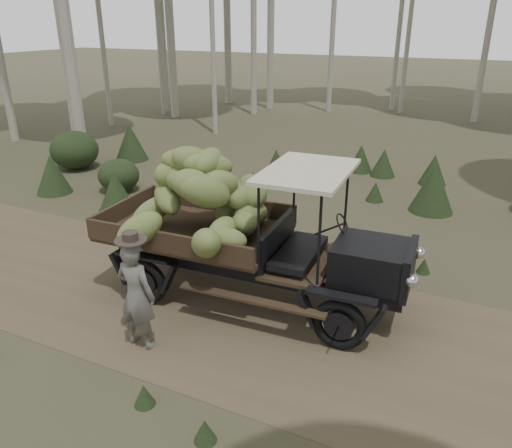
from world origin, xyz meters
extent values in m
plane|color=#473D2B|center=(0.00, 0.00, 0.00)|extent=(120.00, 120.00, 0.00)
cube|color=brown|center=(0.00, 0.00, 0.00)|extent=(70.00, 4.00, 0.01)
cube|color=black|center=(1.66, 0.68, 1.07)|extent=(1.12, 1.07, 0.59)
cube|color=black|center=(2.25, 0.71, 1.07)|extent=(0.16, 1.08, 0.66)
cube|color=black|center=(0.16, 0.61, 1.18)|extent=(0.16, 1.50, 0.59)
cube|color=#38281C|center=(-1.34, 0.54, 1.07)|extent=(3.09, 2.07, 0.09)
cube|color=#38281C|center=(-1.39, 1.50, 1.27)|extent=(3.00, 0.21, 0.34)
cube|color=#38281C|center=(-1.30, -0.43, 1.27)|extent=(3.00, 0.21, 0.34)
cube|color=#38281C|center=(-2.84, 0.46, 1.27)|extent=(0.16, 1.93, 0.34)
cube|color=beige|center=(0.62, 0.63, 2.38)|extent=(1.32, 1.88, 0.06)
cube|color=black|center=(-0.24, 1.00, 0.66)|extent=(4.93, 0.34, 0.19)
cube|color=black|center=(-0.20, 0.18, 0.66)|extent=(4.93, 0.34, 0.19)
torus|color=black|center=(1.40, 1.53, 0.41)|extent=(0.82, 0.19, 0.82)
torus|color=black|center=(1.49, -0.19, 0.41)|extent=(0.82, 0.19, 0.82)
torus|color=black|center=(-1.92, 1.37, 0.41)|extent=(0.82, 0.19, 0.82)
torus|color=black|center=(-1.84, -0.35, 0.41)|extent=(0.82, 0.19, 0.82)
sphere|color=beige|center=(2.31, 1.19, 1.13)|extent=(0.19, 0.19, 0.19)
sphere|color=beige|center=(2.36, 0.23, 1.13)|extent=(0.19, 0.19, 0.19)
ellipsoid|color=olive|center=(-0.49, 0.96, 1.39)|extent=(0.53, 0.98, 0.64)
ellipsoid|color=olive|center=(-1.74, 0.32, 1.69)|extent=(0.96, 0.93, 0.59)
ellipsoid|color=olive|center=(-0.86, 0.53, 2.02)|extent=(0.79, 0.89, 0.58)
ellipsoid|color=olive|center=(-1.36, 0.53, 2.27)|extent=(0.77, 0.52, 0.49)
ellipsoid|color=olive|center=(-0.55, 0.05, 1.41)|extent=(0.52, 0.87, 0.44)
ellipsoid|color=olive|center=(-0.56, 1.14, 1.74)|extent=(0.93, 1.05, 0.64)
ellipsoid|color=olive|center=(-1.14, 0.17, 2.07)|extent=(0.91, 0.90, 0.67)
ellipsoid|color=olive|center=(-1.60, 0.64, 2.27)|extent=(0.91, 0.73, 0.53)
ellipsoid|color=olive|center=(-0.40, 0.51, 1.40)|extent=(0.73, 0.90, 0.62)
ellipsoid|color=olive|center=(-0.64, 0.91, 1.69)|extent=(0.49, 0.92, 0.61)
ellipsoid|color=olive|center=(-0.94, 0.22, 1.97)|extent=(1.09, 1.08, 0.82)
ellipsoid|color=olive|center=(-1.11, 0.62, 2.27)|extent=(0.93, 0.98, 0.58)
ellipsoid|color=olive|center=(-0.95, 1.00, 1.30)|extent=(0.61, 0.85, 0.67)
ellipsoid|color=olive|center=(-1.25, 1.02, 1.75)|extent=(0.93, 0.91, 0.62)
ellipsoid|color=olive|center=(-1.82, 0.62, 2.02)|extent=(0.56, 0.86, 0.64)
ellipsoid|color=olive|center=(-1.10, 0.63, 2.34)|extent=(0.47, 0.78, 0.50)
ellipsoid|color=olive|center=(-2.10, 0.33, 1.40)|extent=(0.79, 0.97, 0.68)
ellipsoid|color=olive|center=(-0.80, 1.01, 1.67)|extent=(1.01, 0.64, 0.72)
ellipsoid|color=olive|center=(-1.60, 0.48, 2.02)|extent=(0.72, 0.91, 0.50)
ellipsoid|color=olive|center=(-1.35, 0.57, 2.33)|extent=(0.92, 0.98, 0.73)
ellipsoid|color=olive|center=(-0.39, -0.16, 1.38)|extent=(0.77, 0.52, 0.43)
ellipsoid|color=olive|center=(-1.72, -0.50, 1.44)|extent=(1.01, 0.98, 0.81)
ellipsoid|color=olive|center=(-0.54, -0.45, 1.42)|extent=(0.89, 0.97, 0.75)
imported|color=#5C5A54|center=(-1.19, -1.35, 0.84)|extent=(0.62, 0.42, 1.68)
cylinder|color=#342A24|center=(-1.19, -1.35, 1.70)|extent=(0.46, 0.46, 0.02)
cylinder|color=#342A24|center=(-1.19, -1.35, 1.76)|extent=(0.23, 0.23, 0.13)
cone|color=#233319|center=(-3.61, 4.26, 0.66)|extent=(1.19, 1.19, 1.32)
cone|color=#233319|center=(-2.49, 6.74, 0.51)|extent=(0.91, 0.91, 1.02)
cone|color=#233319|center=(-5.24, 2.97, 0.51)|extent=(0.92, 0.92, 1.02)
ellipsoid|color=#233319|center=(-6.15, 4.17, 0.46)|extent=(1.13, 1.13, 0.91)
cone|color=#233319|center=(-7.72, 3.30, 0.54)|extent=(0.97, 0.97, 1.08)
cone|color=#233319|center=(0.20, 8.80, 0.43)|extent=(0.77, 0.77, 0.85)
ellipsoid|color=#233319|center=(-8.90, 5.37, 0.61)|extent=(1.50, 1.50, 1.20)
cone|color=#233319|center=(-7.98, 7.02, 0.62)|extent=(1.12, 1.12, 1.24)
cone|color=#233319|center=(-0.56, 9.01, 0.43)|extent=(0.77, 0.77, 0.85)
cone|color=#233319|center=(1.95, 6.29, 0.61)|extent=(1.09, 1.09, 1.22)
cone|color=#233319|center=(0.50, 6.45, 0.26)|extent=(0.47, 0.47, 0.53)
cone|color=#233319|center=(-2.42, 5.06, 0.40)|extent=(0.71, 0.71, 0.79)
cone|color=#233319|center=(1.69, 8.61, 0.44)|extent=(0.80, 0.80, 0.89)
cone|color=#233319|center=(-3.62, 2.73, 0.15)|extent=(0.27, 0.27, 0.30)
cone|color=#233319|center=(-5.15, 2.25, 0.15)|extent=(0.27, 0.27, 0.30)
cone|color=#233319|center=(1.01, 2.75, 0.15)|extent=(0.27, 0.27, 0.30)
cone|color=#233319|center=(0.62, 2.88, 0.15)|extent=(0.27, 0.27, 0.30)
cone|color=#233319|center=(0.61, -2.52, 0.15)|extent=(0.27, 0.27, 0.30)
cone|color=#233319|center=(2.27, 2.81, 0.15)|extent=(0.27, 0.27, 0.30)
cone|color=#233319|center=(-0.37, -2.35, 0.15)|extent=(0.27, 0.27, 0.30)
camera|label=1|loc=(3.01, -6.21, 4.51)|focal=35.00mm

